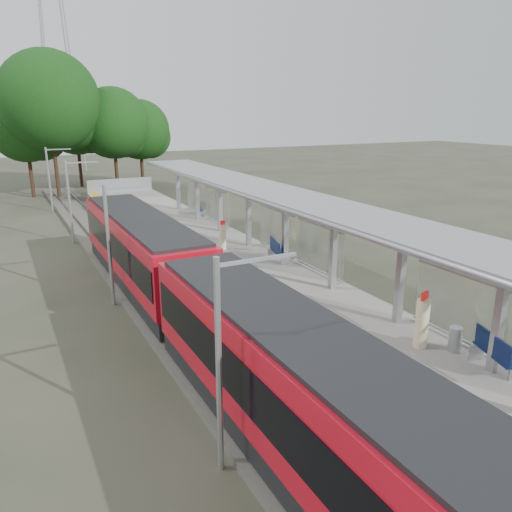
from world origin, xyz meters
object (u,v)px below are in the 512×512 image
(train, at_px, (194,294))
(info_pillar_near, at_px, (422,323))
(bench_mid, at_px, (277,250))
(bench_far, at_px, (199,208))
(bench_near, at_px, (495,352))
(litter_bin, at_px, (455,339))
(info_pillar_far, at_px, (223,237))

(train, relative_size, info_pillar_near, 14.46)
(bench_mid, height_order, bench_far, bench_mid)
(bench_near, xyz_separation_m, litter_bin, (-0.04, 1.40, -0.20))
(bench_far, bearing_deg, info_pillar_far, -81.75)
(info_pillar_far, bearing_deg, bench_far, 58.04)
(info_pillar_near, distance_m, info_pillar_far, 13.83)
(train, relative_size, litter_bin, 33.28)
(train, height_order, bench_near, train)
(train, xyz_separation_m, bench_far, (7.12, 17.81, -0.55))
(bench_mid, distance_m, bench_far, 12.75)
(bench_near, relative_size, info_pillar_near, 0.94)
(bench_far, relative_size, info_pillar_far, 0.90)
(train, relative_size, bench_near, 15.42)
(train, bearing_deg, info_pillar_far, 60.12)
(bench_near, relative_size, bench_far, 1.24)
(bench_far, height_order, info_pillar_far, info_pillar_far)
(info_pillar_far, height_order, litter_bin, info_pillar_far)
(info_pillar_near, height_order, info_pillar_far, info_pillar_near)
(bench_far, relative_size, litter_bin, 1.74)
(info_pillar_near, relative_size, litter_bin, 2.30)
(bench_near, height_order, litter_bin, bench_near)
(bench_far, xyz_separation_m, info_pillar_far, (-2.23, -9.30, 0.20))
(bench_far, relative_size, info_pillar_near, 0.76)
(train, distance_m, bench_far, 19.19)
(litter_bin, bearing_deg, info_pillar_near, 133.85)
(train, distance_m, bench_near, 9.93)
(bench_mid, height_order, litter_bin, bench_mid)
(litter_bin, bearing_deg, bench_mid, 90.77)
(bench_mid, relative_size, litter_bin, 2.13)
(train, height_order, bench_mid, train)
(bench_mid, bearing_deg, info_pillar_far, 128.26)
(bench_far, height_order, info_pillar_near, info_pillar_near)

